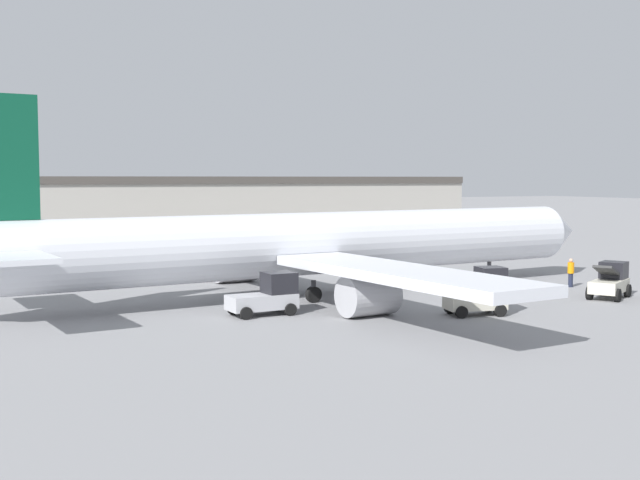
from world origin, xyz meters
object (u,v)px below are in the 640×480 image
airplane (305,245)px  pushback_tug (480,294)px  baggage_tug (268,296)px  belt_loader_truck (610,281)px  ground_crew_worker (571,272)px

airplane → pushback_tug: airplane is taller
baggage_tug → pushback_tug: 10.80m
belt_loader_truck → baggage_tug: bearing=141.1°
airplane → ground_crew_worker: bearing=-18.4°
ground_crew_worker → belt_loader_truck: size_ratio=0.52×
pushback_tug → belt_loader_truck: bearing=20.0°
airplane → pushback_tug: 11.29m
ground_crew_worker → baggage_tug: baggage_tug is taller
ground_crew_worker → belt_loader_truck: belt_loader_truck is taller
ground_crew_worker → baggage_tug: 21.36m
ground_crew_worker → baggage_tug: size_ratio=0.52×
airplane → baggage_tug: (-4.46, -5.02, -2.05)m
baggage_tug → pushback_tug: bearing=-28.8°
belt_loader_truck → airplane: bearing=122.3°
pushback_tug → airplane: bearing=130.5°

